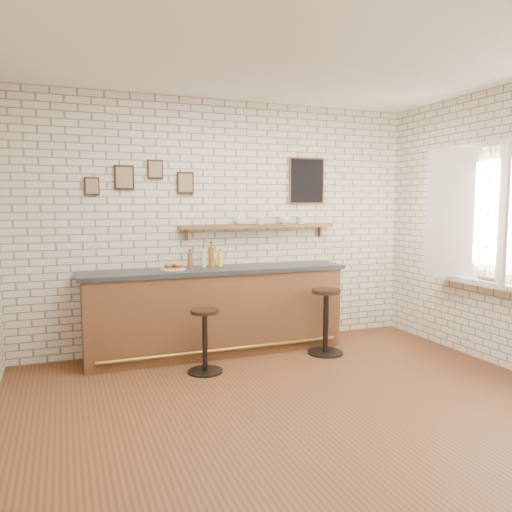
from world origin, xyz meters
The scene contains 21 objects.
ground centered at (0.00, 0.00, 0.00)m, with size 5.00×5.00×0.00m, color brown.
bar_counter centered at (-0.21, 1.70, 0.51)m, with size 3.10×0.65×1.01m.
sandwich_plate centered at (-0.72, 1.72, 1.02)m, with size 0.28×0.28×0.01m, color white.
ciabatta_sandwich centered at (-0.71, 1.72, 1.06)m, with size 0.22×0.15×0.07m.
potato_chips centered at (-0.74, 1.72, 1.02)m, with size 0.26×0.18×0.00m.
bitters_bottle_brown centered at (-0.49, 1.83, 1.10)m, with size 0.07×0.07×0.22m.
bitters_bottle_white centered at (-0.33, 1.83, 1.11)m, with size 0.06×0.06×0.25m.
bitters_bottle_amber centered at (-0.23, 1.83, 1.13)m, with size 0.07×0.07×0.30m.
condiment_bottle_yellow centered at (-0.12, 1.83, 1.10)m, with size 0.06×0.06×0.20m.
bar_stool_left centered at (-0.53, 1.06, 0.36)m, with size 0.38×0.38×0.67m.
bar_stool_right centered at (0.97, 1.19, 0.41)m, with size 0.42×0.42×0.76m.
wall_shelf centered at (0.40, 1.90, 1.48)m, with size 2.00×0.18×0.18m.
shelf_cup_a centered at (0.15, 1.90, 1.55)m, with size 0.14×0.14×0.11m, color white.
shelf_cup_b centered at (0.42, 1.90, 1.55)m, with size 0.10×0.10×0.10m, color white.
shelf_cup_c centered at (0.75, 1.90, 1.55)m, with size 0.13×0.13×0.11m, color white.
shelf_cup_d centered at (0.99, 1.90, 1.55)m, with size 0.10×0.10×0.09m, color white.
back_wall_decor centered at (0.23, 1.98, 2.05)m, with size 2.96×0.02×0.56m.
window_sill centered at (2.40, 0.30, 0.90)m, with size 0.20×1.35×0.06m.
casement_window centered at (2.36, 0.30, 1.65)m, with size 0.40×1.30×1.56m.
book_lower centered at (2.38, 0.21, 0.94)m, with size 0.17×0.23×0.02m, color tan.
book_upper centered at (2.38, 0.22, 0.96)m, with size 0.16×0.22×0.02m, color tan.
Camera 1 is at (-1.87, -3.85, 1.76)m, focal length 35.00 mm.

